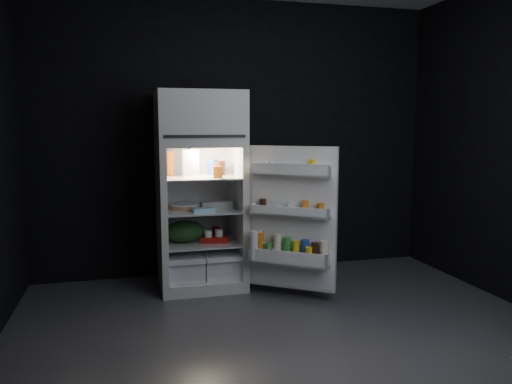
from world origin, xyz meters
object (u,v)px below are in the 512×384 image
object	(u,v)px
fridge_door	(291,221)
refrigerator	(200,183)
yogurt_tray	(215,239)
milk_jug	(190,162)
egg_carton	(216,205)

from	to	relation	value
fridge_door	refrigerator	bearing A→B (deg)	138.96
yogurt_tray	milk_jug	bearing A→B (deg)	158.81
milk_jug	refrigerator	bearing A→B (deg)	-6.90
fridge_door	egg_carton	world-z (taller)	fridge_door
milk_jug	egg_carton	bearing A→B (deg)	-25.48
milk_jug	fridge_door	bearing A→B (deg)	-38.03
fridge_door	egg_carton	size ratio (longest dim) A/B	4.27
refrigerator	yogurt_tray	bearing A→B (deg)	-47.11
fridge_door	egg_carton	xyz separation A→B (m)	(-0.55, 0.50, 0.08)
milk_jug	yogurt_tray	xyz separation A→B (m)	(0.20, -0.13, -0.69)
refrigerator	egg_carton	size ratio (longest dim) A/B	6.23
fridge_door	yogurt_tray	xyz separation A→B (m)	(-0.57, 0.47, -0.23)
egg_carton	fridge_door	bearing A→B (deg)	-48.77
refrigerator	egg_carton	xyz separation A→B (m)	(0.14, -0.09, -0.19)
refrigerator	milk_jug	distance (m)	0.21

